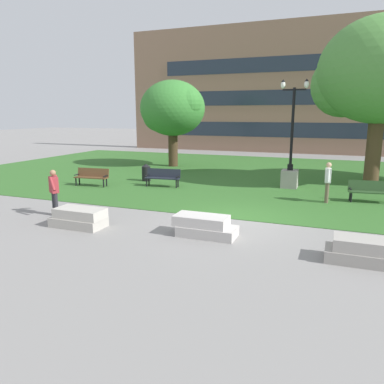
% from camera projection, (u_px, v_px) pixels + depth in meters
% --- Properties ---
extents(ground_plane, '(140.00, 140.00, 0.00)m').
position_uv_depth(ground_plane, '(237.00, 220.00, 13.37)').
color(ground_plane, gray).
extents(grass_lawn, '(40.00, 20.00, 0.02)m').
position_uv_depth(grass_lawn, '(279.00, 176.00, 22.49)').
color(grass_lawn, '#336628').
rests_on(grass_lawn, ground).
extents(concrete_block_center, '(1.82, 0.90, 0.64)m').
position_uv_depth(concrete_block_center, '(79.00, 218.00, 12.49)').
color(concrete_block_center, '#B2ADA3').
rests_on(concrete_block_center, ground).
extents(concrete_block_left, '(1.93, 0.90, 0.64)m').
position_uv_depth(concrete_block_left, '(205.00, 226.00, 11.56)').
color(concrete_block_left, '#BCB7B2').
rests_on(concrete_block_left, ground).
extents(concrete_block_right, '(1.84, 0.90, 0.64)m').
position_uv_depth(concrete_block_right, '(365.00, 251.00, 9.46)').
color(concrete_block_right, '#9E9991').
rests_on(concrete_block_right, ground).
extents(person_skateboarder, '(0.87, 0.93, 1.71)m').
position_uv_depth(person_skateboarder, '(54.00, 190.00, 13.79)').
color(person_skateboarder, '#28282D').
rests_on(person_skateboarder, ground).
extents(skateboard, '(0.41, 1.04, 0.14)m').
position_uv_depth(skateboard, '(65.00, 211.00, 14.24)').
color(skateboard, '#2D4C75').
rests_on(skateboard, ground).
extents(park_bench_near_left, '(1.85, 0.73, 0.90)m').
position_uv_depth(park_bench_near_left, '(163.00, 176.00, 19.30)').
color(park_bench_near_left, '#1E232D').
rests_on(park_bench_near_left, grass_lawn).
extents(park_bench_near_right, '(1.85, 0.76, 0.90)m').
position_uv_depth(park_bench_near_right, '(371.00, 190.00, 15.87)').
color(park_bench_near_right, '#284723').
rests_on(park_bench_near_right, grass_lawn).
extents(park_bench_far_left, '(1.84, 0.70, 0.90)m').
position_uv_depth(park_bench_far_left, '(92.00, 176.00, 19.50)').
color(park_bench_far_left, brown).
rests_on(park_bench_far_left, grass_lawn).
extents(lamp_post_right, '(1.32, 0.80, 5.33)m').
position_uv_depth(lamp_post_right, '(290.00, 167.00, 18.87)').
color(lamp_post_right, gray).
rests_on(lamp_post_right, grass_lawn).
extents(tree_near_right, '(4.74, 4.51, 5.99)m').
position_uv_depth(tree_near_right, '(172.00, 109.00, 26.12)').
color(tree_near_right, '#42301E').
rests_on(tree_near_right, grass_lawn).
extents(tree_near_left, '(6.38, 6.07, 8.35)m').
position_uv_depth(tree_near_left, '(380.00, 72.00, 18.30)').
color(tree_near_left, '#4C3823').
rests_on(tree_near_left, grass_lawn).
extents(trash_bin, '(0.49, 0.49, 0.96)m').
position_uv_depth(trash_bin, '(146.00, 172.00, 20.91)').
color(trash_bin, black).
rests_on(trash_bin, grass_lawn).
extents(person_bystander_near_lawn, '(0.26, 0.62, 1.71)m').
position_uv_depth(person_bystander_near_lawn, '(328.00, 180.00, 15.72)').
color(person_bystander_near_lawn, brown).
rests_on(person_bystander_near_lawn, grass_lawn).
extents(building_facade_distant, '(30.70, 1.03, 12.06)m').
position_uv_depth(building_facade_distant, '(281.00, 89.00, 35.27)').
color(building_facade_distant, '#8E6B56').
rests_on(building_facade_distant, ground).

